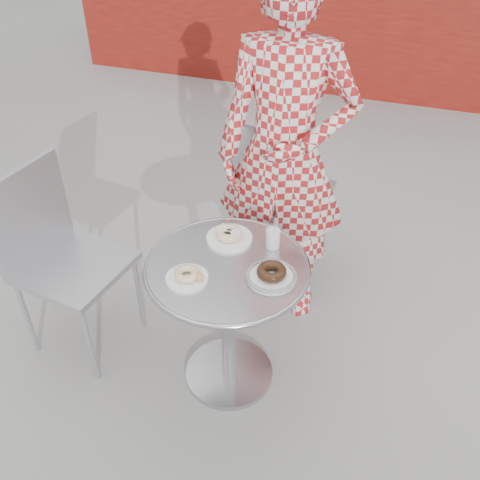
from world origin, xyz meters
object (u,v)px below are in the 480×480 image
(bistro_table, at_px, (228,296))
(plate_far, at_px, (229,236))
(chair_left, at_px, (80,296))
(milk_cup, at_px, (273,238))
(plate_near, at_px, (188,276))
(chair_far, at_px, (283,222))
(plate_checker, at_px, (271,275))
(seated_person, at_px, (285,156))

(bistro_table, xyz_separation_m, plate_far, (-0.05, 0.17, 0.19))
(chair_left, distance_m, milk_cup, 1.05)
(plate_near, bearing_deg, milk_cup, 49.88)
(chair_far, xyz_separation_m, chair_left, (-0.79, -0.92, -0.00))
(plate_near, bearing_deg, plate_far, 77.26)
(plate_near, xyz_separation_m, milk_cup, (0.26, 0.31, 0.03))
(chair_left, relative_size, plate_near, 5.58)
(chair_far, xyz_separation_m, plate_checker, (0.19, -0.94, 0.42))
(seated_person, height_order, plate_far, seated_person)
(bistro_table, distance_m, milk_cup, 0.32)
(bistro_table, relative_size, seated_person, 0.39)
(plate_far, distance_m, plate_checker, 0.31)
(plate_near, xyz_separation_m, plate_checker, (0.31, 0.12, -0.00))
(bistro_table, xyz_separation_m, milk_cup, (0.14, 0.18, 0.22))
(plate_checker, height_order, milk_cup, milk_cup)
(chair_far, height_order, plate_far, chair_far)
(milk_cup, bearing_deg, chair_left, -168.86)
(seated_person, distance_m, plate_far, 0.50)
(plate_far, height_order, plate_near, plate_far)
(seated_person, relative_size, plate_near, 10.57)
(bistro_table, height_order, plate_far, plate_far)
(chair_left, bearing_deg, chair_far, -32.41)
(chair_far, relative_size, chair_left, 1.01)
(plate_near, bearing_deg, chair_left, 168.99)
(seated_person, bearing_deg, milk_cup, -82.62)
(seated_person, distance_m, milk_cup, 0.47)
(bistro_table, height_order, milk_cup, milk_cup)
(bistro_table, bearing_deg, seated_person, 83.60)
(seated_person, xyz_separation_m, plate_near, (-0.19, -0.75, -0.18))
(plate_checker, bearing_deg, seated_person, 101.16)
(plate_far, relative_size, plate_checker, 0.97)
(chair_far, distance_m, milk_cup, 0.88)
(seated_person, xyz_separation_m, milk_cup, (0.07, -0.44, -0.15))
(plate_checker, xyz_separation_m, milk_cup, (-0.05, 0.20, 0.03))
(seated_person, height_order, milk_cup, seated_person)
(plate_near, bearing_deg, chair_far, 83.16)
(plate_checker, bearing_deg, chair_left, 179.20)
(chair_left, bearing_deg, seated_person, -45.83)
(bistro_table, bearing_deg, plate_near, -132.05)
(chair_left, distance_m, seated_person, 1.22)
(seated_person, bearing_deg, plate_checker, -81.01)
(chair_far, bearing_deg, bistro_table, 96.80)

